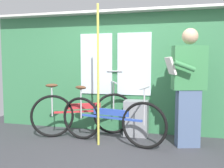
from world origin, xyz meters
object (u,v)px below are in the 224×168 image
(bicycle_near_door, at_px, (83,113))
(passenger_reading_newspaper, at_px, (188,85))
(bicycle_leaning_behind, at_px, (110,120))
(handrail_pole, at_px, (98,76))
(trash_bin_by_wall, at_px, (136,118))

(bicycle_near_door, distance_m, passenger_reading_newspaper, 1.81)
(bicycle_near_door, relative_size, bicycle_leaning_behind, 0.92)
(bicycle_leaning_behind, bearing_deg, handrail_pole, -137.63)
(passenger_reading_newspaper, xyz_separation_m, handrail_pole, (-1.31, -0.26, 0.13))
(bicycle_near_door, relative_size, handrail_pole, 0.76)
(bicycle_near_door, relative_size, trash_bin_by_wall, 2.65)
(passenger_reading_newspaper, bearing_deg, trash_bin_by_wall, -39.60)
(handrail_pole, bearing_deg, bicycle_near_door, 134.57)
(bicycle_near_door, height_order, trash_bin_by_wall, bicycle_near_door)
(bicycle_near_door, bearing_deg, passenger_reading_newspaper, -30.68)
(passenger_reading_newspaper, distance_m, handrail_pole, 1.35)
(bicycle_leaning_behind, distance_m, handrail_pole, 0.71)
(trash_bin_by_wall, distance_m, handrail_pole, 1.10)
(bicycle_leaning_behind, xyz_separation_m, passenger_reading_newspaper, (1.15, 0.16, 0.56))
(bicycle_near_door, bearing_deg, bicycle_leaning_behind, -54.48)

